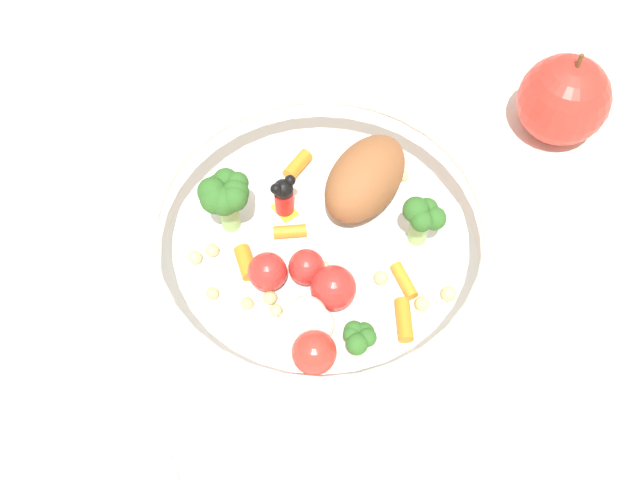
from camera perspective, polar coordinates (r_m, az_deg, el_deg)
ground_plane at (r=0.56m, az=0.28°, el=-3.07°), size 2.40×2.40×0.00m
food_container at (r=0.53m, az=0.18°, el=0.14°), size 0.26×0.26×0.07m
loose_apple at (r=0.65m, az=18.78°, el=10.49°), size 0.08×0.08×0.09m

